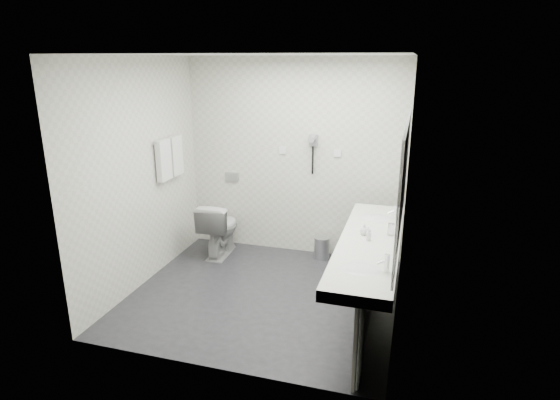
% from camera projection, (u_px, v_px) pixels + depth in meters
% --- Properties ---
extents(floor, '(2.80, 2.80, 0.00)m').
position_uv_depth(floor, '(263.00, 295.00, 5.04)').
color(floor, '#232328').
rests_on(floor, ground).
extents(ceiling, '(2.80, 2.80, 0.00)m').
position_uv_depth(ceiling, '(260.00, 55.00, 4.31)').
color(ceiling, silver).
rests_on(ceiling, wall_back).
extents(wall_back, '(2.80, 0.00, 2.80)m').
position_uv_depth(wall_back, '(294.00, 158.00, 5.87)').
color(wall_back, beige).
rests_on(wall_back, floor).
extents(wall_front, '(2.80, 0.00, 2.80)m').
position_uv_depth(wall_front, '(207.00, 227.00, 3.48)').
color(wall_front, beige).
rests_on(wall_front, floor).
extents(wall_left, '(0.00, 2.60, 2.60)m').
position_uv_depth(wall_left, '(140.00, 175.00, 5.05)').
color(wall_left, beige).
rests_on(wall_left, floor).
extents(wall_right, '(0.00, 2.60, 2.60)m').
position_uv_depth(wall_right, '(404.00, 195.00, 4.30)').
color(wall_right, beige).
rests_on(wall_right, floor).
extents(vanity_counter, '(0.55, 2.20, 0.10)m').
position_uv_depth(vanity_counter, '(369.00, 245.00, 4.32)').
color(vanity_counter, silver).
rests_on(vanity_counter, floor).
extents(vanity_panel, '(0.03, 2.15, 0.75)m').
position_uv_depth(vanity_panel, '(370.00, 286.00, 4.44)').
color(vanity_panel, gray).
rests_on(vanity_panel, floor).
extents(vanity_post_near, '(0.06, 0.06, 0.75)m').
position_uv_depth(vanity_post_near, '(359.00, 349.00, 3.48)').
color(vanity_post_near, silver).
rests_on(vanity_post_near, floor).
extents(vanity_post_far, '(0.06, 0.06, 0.75)m').
position_uv_depth(vanity_post_far, '(381.00, 246.00, 5.38)').
color(vanity_post_far, silver).
rests_on(vanity_post_far, floor).
extents(mirror, '(0.02, 2.20, 1.05)m').
position_uv_depth(mirror, '(404.00, 179.00, 4.06)').
color(mirror, '#B2BCC6').
rests_on(mirror, wall_right).
extents(basin_near, '(0.40, 0.31, 0.05)m').
position_uv_depth(basin_near, '(361.00, 271.00, 3.71)').
color(basin_near, silver).
rests_on(basin_near, vanity_counter).
extents(basin_far, '(0.40, 0.31, 0.05)m').
position_uv_depth(basin_far, '(376.00, 219.00, 4.91)').
color(basin_far, silver).
rests_on(basin_far, vanity_counter).
extents(faucet_near, '(0.04, 0.04, 0.15)m').
position_uv_depth(faucet_near, '(387.00, 263.00, 3.63)').
color(faucet_near, silver).
rests_on(faucet_near, vanity_counter).
extents(faucet_far, '(0.04, 0.04, 0.15)m').
position_uv_depth(faucet_far, '(395.00, 213.00, 4.83)').
color(faucet_far, silver).
rests_on(faucet_far, vanity_counter).
extents(soap_bottle_a, '(0.06, 0.06, 0.09)m').
position_uv_depth(soap_bottle_a, '(368.00, 231.00, 4.39)').
color(soap_bottle_a, white).
rests_on(soap_bottle_a, vanity_counter).
extents(soap_bottle_b, '(0.11, 0.11, 0.10)m').
position_uv_depth(soap_bottle_b, '(364.00, 230.00, 4.42)').
color(soap_bottle_b, white).
rests_on(soap_bottle_b, vanity_counter).
extents(soap_bottle_c, '(0.05, 0.05, 0.11)m').
position_uv_depth(soap_bottle_c, '(369.00, 235.00, 4.27)').
color(soap_bottle_c, white).
rests_on(soap_bottle_c, vanity_counter).
extents(glass_left, '(0.06, 0.06, 0.12)m').
position_uv_depth(glass_left, '(391.00, 229.00, 4.40)').
color(glass_left, silver).
rests_on(glass_left, vanity_counter).
extents(toilet, '(0.43, 0.72, 0.72)m').
position_uv_depth(toilet, '(220.00, 228.00, 5.99)').
color(toilet, silver).
rests_on(toilet, floor).
extents(flush_plate, '(0.18, 0.02, 0.12)m').
position_uv_depth(flush_plate, '(232.00, 177.00, 6.17)').
color(flush_plate, '#B2B5BA').
rests_on(flush_plate, wall_back).
extents(pedal_bin, '(0.21, 0.21, 0.27)m').
position_uv_depth(pedal_bin, '(322.00, 248.00, 5.92)').
color(pedal_bin, '#B2B5BA').
rests_on(pedal_bin, floor).
extents(bin_lid, '(0.20, 0.20, 0.02)m').
position_uv_depth(bin_lid, '(322.00, 238.00, 5.87)').
color(bin_lid, '#B2B5BA').
rests_on(bin_lid, pedal_bin).
extents(towel_rail, '(0.02, 0.62, 0.02)m').
position_uv_depth(towel_rail, '(168.00, 139.00, 5.45)').
color(towel_rail, silver).
rests_on(towel_rail, wall_left).
extents(towel_near, '(0.07, 0.24, 0.48)m').
position_uv_depth(towel_near, '(164.00, 160.00, 5.39)').
color(towel_near, silver).
rests_on(towel_near, towel_rail).
extents(towel_far, '(0.07, 0.24, 0.48)m').
position_uv_depth(towel_far, '(176.00, 156.00, 5.65)').
color(towel_far, silver).
rests_on(towel_far, towel_rail).
extents(dryer_cradle, '(0.10, 0.04, 0.14)m').
position_uv_depth(dryer_cradle, '(313.00, 140.00, 5.70)').
color(dryer_cradle, gray).
rests_on(dryer_cradle, wall_back).
extents(dryer_barrel, '(0.08, 0.14, 0.08)m').
position_uv_depth(dryer_barrel, '(312.00, 139.00, 5.63)').
color(dryer_barrel, gray).
rests_on(dryer_barrel, dryer_cradle).
extents(dryer_cord, '(0.02, 0.02, 0.35)m').
position_uv_depth(dryer_cord, '(313.00, 160.00, 5.76)').
color(dryer_cord, black).
rests_on(dryer_cord, dryer_cradle).
extents(switch_plate_a, '(0.09, 0.02, 0.09)m').
position_uv_depth(switch_plate_a, '(283.00, 150.00, 5.87)').
color(switch_plate_a, silver).
rests_on(switch_plate_a, wall_back).
extents(switch_plate_b, '(0.09, 0.02, 0.09)m').
position_uv_depth(switch_plate_b, '(337.00, 153.00, 5.68)').
color(switch_plate_b, silver).
rests_on(switch_plate_b, wall_back).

